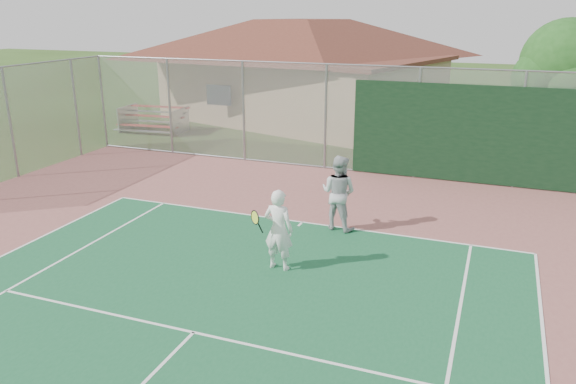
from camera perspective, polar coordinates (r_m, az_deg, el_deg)
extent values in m
cylinder|color=gray|center=(23.08, -18.30, 8.64)|extent=(0.08, 0.08, 3.50)
cylinder|color=gray|center=(21.34, -11.92, 8.45)|extent=(0.08, 0.08, 3.50)
cylinder|color=gray|center=(19.90, -4.53, 8.10)|extent=(0.08, 0.08, 3.50)
cylinder|color=gray|center=(18.83, 3.83, 7.55)|extent=(0.08, 0.08, 3.50)
cylinder|color=gray|center=(18.20, 12.96, 6.76)|extent=(0.08, 0.08, 3.50)
cylinder|color=gray|center=(18.05, 22.44, 5.76)|extent=(0.08, 0.08, 3.50)
cylinder|color=gray|center=(18.33, 7.01, 12.69)|extent=(20.00, 0.05, 0.05)
cylinder|color=gray|center=(18.96, 6.62, 2.26)|extent=(20.00, 0.05, 0.05)
cube|color=#999EA0|center=(18.57, 6.81, 7.31)|extent=(20.00, 0.02, 3.50)
cube|color=black|center=(18.04, 22.37, 5.11)|extent=(10.00, 0.04, 3.00)
cylinder|color=gray|center=(21.95, -20.73, 7.94)|extent=(0.08, 0.08, 3.50)
cylinder|color=gray|center=(19.84, -26.38, 6.25)|extent=(0.08, 0.08, 3.50)
cube|color=#999EA0|center=(19.84, -26.38, 6.25)|extent=(0.02, 9.00, 3.50)
cube|color=tan|center=(27.91, 1.38, 10.46)|extent=(13.59, 10.94, 2.96)
cube|color=brown|center=(27.75, 1.41, 13.59)|extent=(14.21, 11.55, 0.18)
pyramid|color=brown|center=(27.67, 1.44, 17.15)|extent=(14.95, 12.03, 1.77)
cube|color=black|center=(23.64, 2.68, 7.96)|extent=(0.89, 0.06, 2.07)
cube|color=#B23329|center=(25.38, -14.12, 6.54)|extent=(2.90, 0.55, 0.05)
cube|color=#B2B5BA|center=(25.23, -14.40, 6.00)|extent=(2.90, 0.52, 0.04)
cube|color=#B23329|center=(25.75, -13.51, 7.51)|extent=(2.90, 0.55, 0.05)
cube|color=#B2B5BA|center=(25.59, -13.78, 6.99)|extent=(2.90, 0.52, 0.04)
cube|color=#B23329|center=(26.12, -12.92, 8.45)|extent=(2.90, 0.55, 0.05)
cube|color=#B2B5BA|center=(25.96, -13.18, 7.94)|extent=(2.90, 0.52, 0.04)
cube|color=#B2B5BA|center=(26.55, -15.93, 7.31)|extent=(0.23, 1.73, 1.06)
cube|color=#B2B5BA|center=(25.05, -10.91, 7.06)|extent=(0.23, 1.73, 1.06)
cylinder|color=#392214|center=(22.21, 25.62, 6.33)|extent=(0.34, 0.34, 2.66)
sphere|color=#1C4B17|center=(21.95, 26.37, 11.65)|extent=(3.04, 3.04, 3.04)
sphere|color=#1C4B17|center=(21.56, 24.24, 10.57)|extent=(1.90, 1.90, 1.90)
sphere|color=#1C4B17|center=(21.17, 26.84, 9.85)|extent=(1.71, 1.71, 1.71)
sphere|color=#1C4B17|center=(22.70, 25.43, 11.45)|extent=(1.90, 1.90, 1.90)
imported|color=white|center=(11.52, -0.96, -3.94)|extent=(0.65, 0.45, 1.73)
imported|color=#B3B6B8|center=(13.66, 5.15, -0.14)|extent=(1.02, 0.86, 1.85)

